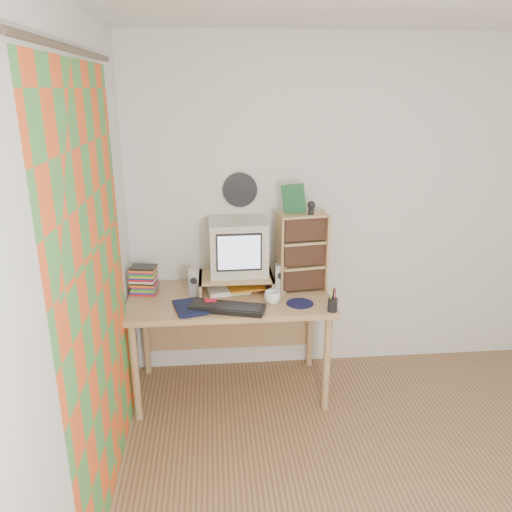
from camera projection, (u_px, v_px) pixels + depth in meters
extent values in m
plane|color=silver|center=(363.00, 211.00, 3.75)|extent=(3.50, 0.00, 3.50)
plane|color=silver|center=(58.00, 324.00, 1.95)|extent=(0.00, 3.50, 3.50)
plane|color=#F25822|center=(97.00, 299.00, 2.44)|extent=(0.00, 2.20, 2.20)
cylinder|color=black|center=(240.00, 190.00, 3.60)|extent=(0.25, 0.02, 0.25)
cube|color=tan|center=(230.00, 299.00, 3.48)|extent=(1.40, 0.70, 0.04)
cube|color=tan|center=(229.00, 324.00, 3.91)|extent=(1.33, 0.02, 0.41)
cylinder|color=tan|center=(135.00, 373.00, 3.27)|extent=(0.05, 0.05, 0.71)
cylinder|color=tan|center=(327.00, 363.00, 3.38)|extent=(0.05, 0.05, 0.71)
cylinder|color=tan|center=(146.00, 332.00, 3.82)|extent=(0.05, 0.05, 0.71)
cylinder|color=tan|center=(310.00, 325.00, 3.93)|extent=(0.05, 0.05, 0.71)
cube|color=tan|center=(201.00, 284.00, 3.53)|extent=(0.02, 0.30, 0.12)
cube|color=tan|center=(271.00, 282.00, 3.57)|extent=(0.02, 0.30, 0.12)
cube|color=tan|center=(236.00, 276.00, 3.54)|extent=(0.52, 0.30, 0.02)
cube|color=beige|center=(238.00, 247.00, 3.52)|extent=(0.41, 0.41, 0.38)
cube|color=#B4B5B9|center=(194.00, 282.00, 3.47)|extent=(0.07, 0.07, 0.19)
cube|color=#B4B5B9|center=(280.00, 278.00, 3.53)|extent=(0.08, 0.08, 0.20)
cube|color=black|center=(227.00, 308.00, 3.25)|extent=(0.52, 0.30, 0.03)
cube|color=tan|center=(302.00, 252.00, 3.52)|extent=(0.36, 0.22, 0.56)
imported|color=white|center=(272.00, 297.00, 3.35)|extent=(0.12, 0.12, 0.09)
imported|color=#0D1333|center=(176.00, 308.00, 3.24)|extent=(0.28, 0.23, 0.05)
cylinder|color=black|center=(300.00, 303.00, 3.36)|extent=(0.19, 0.19, 0.00)
cube|color=red|center=(211.00, 303.00, 3.32)|extent=(0.08, 0.06, 0.04)
cube|color=#18562C|center=(294.00, 199.00, 3.41)|extent=(0.16, 0.07, 0.20)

